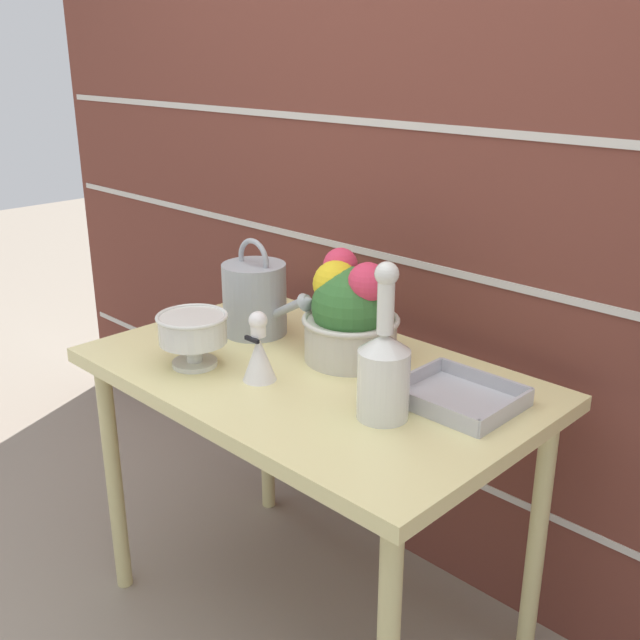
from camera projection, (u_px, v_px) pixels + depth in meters
ground_plane at (311, 618)px, 2.05m from camera, size 12.00×12.00×0.00m
brick_wall at (432, 196)px, 1.98m from camera, size 3.60×0.08×2.20m
patio_table at (310, 401)px, 1.82m from camera, size 1.09×0.68×0.74m
watering_can at (256, 298)px, 2.00m from camera, size 0.32×0.17×0.26m
crystal_pedestal_bowl at (193, 331)px, 1.79m from camera, size 0.17×0.17×0.13m
flower_planter at (350, 313)px, 1.82m from camera, size 0.24×0.24×0.27m
glass_decanter at (384, 368)px, 1.53m from camera, size 0.11×0.11×0.34m
figurine_vase at (259, 352)px, 1.72m from camera, size 0.08×0.08×0.17m
wire_tray at (458, 399)px, 1.63m from camera, size 0.25×0.22×0.04m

